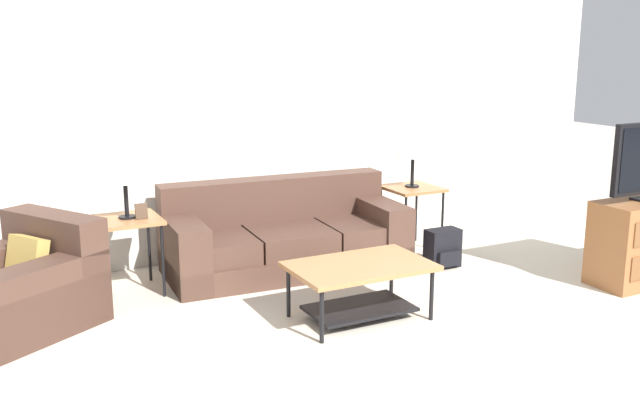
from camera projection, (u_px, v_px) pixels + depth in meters
wall_back at (257, 123)px, 6.98m from camera, size 8.48×0.06×2.60m
couch at (285, 238)px, 6.61m from camera, size 2.24×1.06×0.82m
armchair at (20, 290)px, 5.26m from camera, size 1.35×1.32×0.80m
coffee_table at (360, 278)px, 5.41m from camera, size 1.06×0.68×0.44m
side_table_left at (128, 226)px, 5.92m from camera, size 0.52×0.54×0.65m
side_table_right at (412, 194)px, 7.19m from camera, size 0.52×0.54×0.65m
table_lamp_left at (124, 170)px, 5.82m from camera, size 0.33×0.33×0.53m
table_lamp_right at (413, 147)px, 7.08m from camera, size 0.33×0.33×0.53m
backpack at (443, 249)px, 6.69m from camera, size 0.32×0.26×0.36m
picture_frame at (141, 211)px, 5.87m from camera, size 0.10×0.04×0.13m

